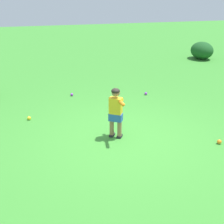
# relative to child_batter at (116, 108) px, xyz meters

# --- Properties ---
(ground_plane) EXTENTS (40.00, 40.00, 0.00)m
(ground_plane) POSITION_rel_child_batter_xyz_m (0.22, -0.12, -0.65)
(ground_plane) COLOR #38842D
(child_batter) EXTENTS (0.34, 0.64, 1.08)m
(child_batter) POSITION_rel_child_batter_xyz_m (0.00, 0.00, 0.00)
(child_batter) COLOR #232328
(child_batter) RESTS_ON ground
(play_ball_far_right) EXTENTS (0.09, 0.09, 0.09)m
(play_ball_far_right) POSITION_rel_child_batter_xyz_m (1.94, -0.80, -0.60)
(play_ball_far_right) COLOR orange
(play_ball_far_right) RESTS_ON ground
(play_ball_by_bucket) EXTENTS (0.08, 0.08, 0.08)m
(play_ball_by_bucket) POSITION_rel_child_batter_xyz_m (1.54, 2.36, -0.61)
(play_ball_by_bucket) COLOR purple
(play_ball_by_bucket) RESTS_ON ground
(play_ball_far_left) EXTENTS (0.08, 0.08, 0.08)m
(play_ball_far_left) POSITION_rel_child_batter_xyz_m (-0.57, 2.81, -0.61)
(play_ball_far_left) COLOR purple
(play_ball_far_left) RESTS_ON ground
(play_ball_center_lawn) EXTENTS (0.09, 0.09, 0.09)m
(play_ball_center_lawn) POSITION_rel_child_batter_xyz_m (-1.77, 1.37, -0.61)
(play_ball_center_lawn) COLOR yellow
(play_ball_center_lawn) RESTS_ON ground
(shrub_left_background) EXTENTS (0.91, 1.09, 0.73)m
(shrub_left_background) POSITION_rel_child_batter_xyz_m (5.50, 6.20, -0.29)
(shrub_left_background) COLOR #194C1E
(shrub_left_background) RESTS_ON ground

